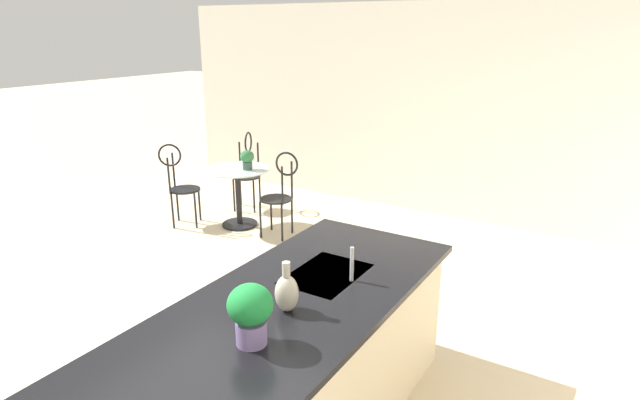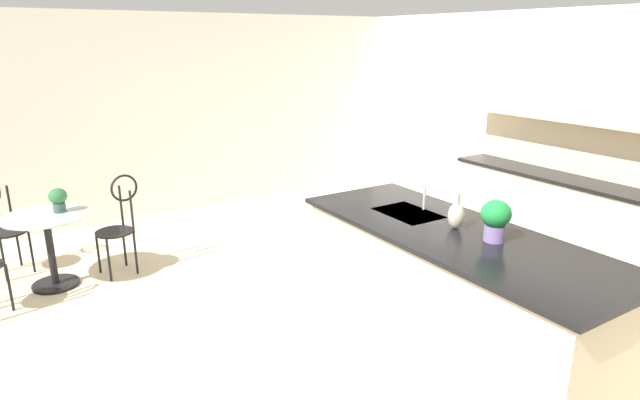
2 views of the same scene
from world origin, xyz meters
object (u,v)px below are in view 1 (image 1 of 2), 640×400
Objects in this scene: potted_plant_counter_near at (250,311)px; vase_on_counter at (287,292)px; chair_near_window at (179,181)px; chair_by_island at (280,190)px; chair_toward_desk at (247,167)px; potted_plant_on_table at (247,159)px; bistro_table at (238,191)px.

potted_plant_counter_near is 0.36m from vase_on_counter.
chair_by_island is at bearing 104.34° from chair_near_window.
chair_near_window is 1.01m from chair_toward_desk.
chair_near_window is 0.92m from potted_plant_on_table.
potted_plant_counter_near is at bearing 50.84° from chair_near_window.
chair_by_island is at bearing 83.76° from potted_plant_on_table.
potted_plant_counter_near is 1.09× the size of vase_on_counter.
chair_near_window is (0.35, -0.64, 0.13)m from bistro_table.
chair_toward_desk is at bearing -140.37° from potted_plant_counter_near.
chair_by_island is 3.62× the size of vase_on_counter.
potted_plant_on_table reaches higher than bistro_table.
chair_near_window is 3.31× the size of potted_plant_counter_near.
potted_plant_on_table is at bearing -96.24° from chair_by_island.
chair_toward_desk is (-0.96, 0.29, 0.00)m from chair_near_window.
vase_on_counter reaches higher than chair_toward_desk.
potted_plant_on_table is (-0.04, 0.14, 0.43)m from bistro_table.
chair_by_island is 0.61m from potted_plant_on_table.
potted_plant_counter_near is at bearing 5.88° from vase_on_counter.
potted_plant_counter_near is (3.08, 2.70, 0.65)m from bistro_table.
potted_plant_on_table is at bearing 116.68° from chair_near_window.
potted_plant_on_table is at bearing -140.45° from potted_plant_counter_near.
bistro_table is 0.77× the size of chair_toward_desk.
bistro_table is 0.45m from potted_plant_on_table.
chair_near_window is at bearing -61.06° from bistro_table.
chair_toward_desk is (-0.63, -1.01, 0.00)m from chair_by_island.
chair_near_window reaches higher than potted_plant_on_table.
bistro_table is 0.67m from chair_by_island.
vase_on_counter reaches higher than chair_near_window.
chair_toward_desk is at bearing -150.33° from bistro_table.
chair_toward_desk is 4.81m from potted_plant_counter_near.
chair_toward_desk reaches higher than potted_plant_on_table.
vase_on_counter is (2.37, 3.31, 0.46)m from chair_near_window.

